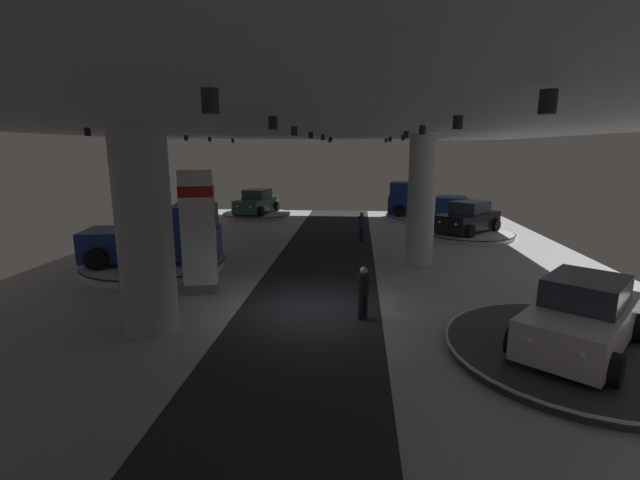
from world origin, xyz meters
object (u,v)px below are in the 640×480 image
pickup_truck_deep_right (422,202)px  display_car_near_right (581,317)px  column_left (145,231)px  visitor_walking_far (362,225)px  brand_sign_pylon (198,231)px  pickup_truck_mid_left (161,238)px  display_car_far_right (468,218)px  display_platform_mid_left (155,264)px  column_right (421,200)px  display_platform_deep_left (257,215)px  visitor_walking_near (363,290)px  display_platform_far_right (467,234)px  display_platform_near_right (577,351)px  display_platform_deep_right (426,217)px  display_car_deep_left (257,202)px

pickup_truck_deep_right → display_car_near_right: pickup_truck_deep_right is taller
column_left → visitor_walking_far: size_ratio=3.46×
brand_sign_pylon → pickup_truck_mid_left: size_ratio=0.75×
display_car_far_right → pickup_truck_deep_right: size_ratio=0.78×
display_platform_mid_left → display_car_near_right: (13.64, -6.67, 0.82)m
column_right → display_car_far_right: column_right is taller
display_platform_deep_left → visitor_walking_far: visitor_walking_far is taller
column_left → visitor_walking_near: column_left is taller
display_platform_far_right → display_platform_near_right: (-0.90, -14.82, -0.02)m
display_platform_deep_right → pickup_truck_deep_right: size_ratio=1.03×
display_car_deep_left → column_left: bearing=-85.1°
column_left → pickup_truck_deep_right: (10.11, 20.37, -1.55)m
display_car_near_right → display_car_far_right: bearing=86.5°
column_right → visitor_walking_near: 7.31m
display_car_far_right → display_platform_mid_left: 16.69m
display_platform_deep_left → pickup_truck_deep_right: 11.89m
visitor_walking_far → pickup_truck_deep_right: bearing=62.2°
visitor_walking_far → brand_sign_pylon: bearing=-121.6°
pickup_truck_mid_left → display_platform_deep_right: pickup_truck_mid_left is taller
column_right → visitor_walking_near: (-2.47, -6.63, -1.84)m
display_car_deep_left → visitor_walking_near: bearing=-68.4°
display_car_far_right → visitor_walking_near: (-6.01, -12.94, -0.13)m
visitor_walking_near → column_left: bearing=-168.2°
display_platform_deep_left → display_car_deep_left: bearing=78.3°
visitor_walking_near → display_platform_mid_left: bearing=150.7°
display_platform_near_right → display_car_near_right: (0.02, 0.02, 0.87)m
column_right → visitor_walking_far: column_right is taller
brand_sign_pylon → display_platform_mid_left: (-3.00, 2.83, -1.98)m
column_right → column_left: same height
pickup_truck_deep_right → pickup_truck_mid_left: bearing=-131.2°
display_platform_near_right → display_platform_mid_left: bearing=153.8°
display_car_far_right → visitor_walking_far: bearing=-161.9°
display_platform_near_right → pickup_truck_mid_left: bearing=153.1°
display_platform_far_right → display_car_far_right: size_ratio=1.19×
brand_sign_pylon → pickup_truck_mid_left: brand_sign_pylon is taller
column_right → display_platform_near_right: column_right is taller
display_car_deep_left → pickup_truck_deep_right: pickup_truck_deep_right is taller
column_left → visitor_walking_near: 6.20m
display_platform_near_right → brand_sign_pylon: bearing=160.0°
brand_sign_pylon → display_car_near_right: (10.64, -3.83, -1.17)m
display_platform_far_right → display_car_far_right: bearing=47.3°
pickup_truck_deep_right → display_platform_near_right: bearing=-87.9°
brand_sign_pylon → display_platform_deep_right: bearing=59.3°
column_right → display_car_deep_left: bearing=128.9°
display_platform_deep_left → display_car_deep_left: display_car_deep_left is taller
display_platform_far_right → pickup_truck_mid_left: 16.37m
column_right → display_car_near_right: (2.64, -8.50, -1.74)m
display_platform_deep_left → display_car_far_right: display_car_far_right is taller
display_car_deep_left → pickup_truck_mid_left: size_ratio=0.80×
display_car_far_right → display_platform_deep_left: bearing=155.9°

